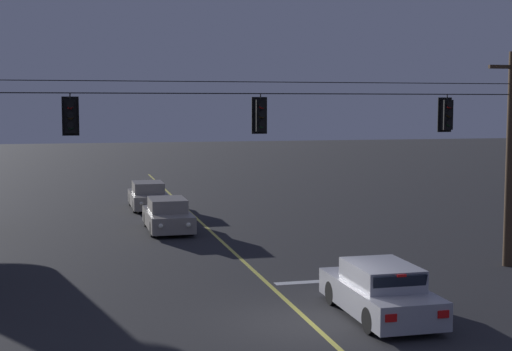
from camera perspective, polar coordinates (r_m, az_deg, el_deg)
The scene contains 10 objects.
ground_plane at distance 18.83m, azimuth 4.28°, elevation -11.25°, with size 180.00×180.00×0.00m, color #28282B.
lane_centre_stripe at distance 28.99m, azimuth -2.37°, elevation -5.30°, with size 0.14×60.00×0.01m, color #D1C64C.
stop_bar_paint at distance 23.24m, azimuth 5.55°, elevation -8.02°, with size 3.40×0.36×0.01m, color silver.
signal_span_assembly at distance 22.69m, azimuth 0.60°, elevation 1.18°, with size 18.73×0.32×7.13m.
traffic_light_leftmost at distance 21.90m, azimuth -14.01°, elevation 4.44°, with size 0.48×0.41×1.22m.
traffic_light_left_inner at distance 22.59m, azimuth 0.36°, elevation 4.62°, with size 0.48×0.41×1.22m.
traffic_light_centre at distance 24.84m, azimuth 14.40°, elevation 4.53°, with size 0.48×0.41×1.22m.
car_waiting_near_lane at distance 19.49m, azimuth 9.47°, elevation -8.75°, with size 1.80×4.33×1.39m.
car_oncoming_lead at distance 32.26m, azimuth -6.76°, elevation -3.07°, with size 1.80×4.42×1.39m.
car_oncoming_trailing at distance 39.16m, azimuth -8.24°, elevation -1.58°, with size 1.80×4.42×1.39m.
Camera 1 is at (-5.63, -17.14, 5.41)m, focal length 52.30 mm.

